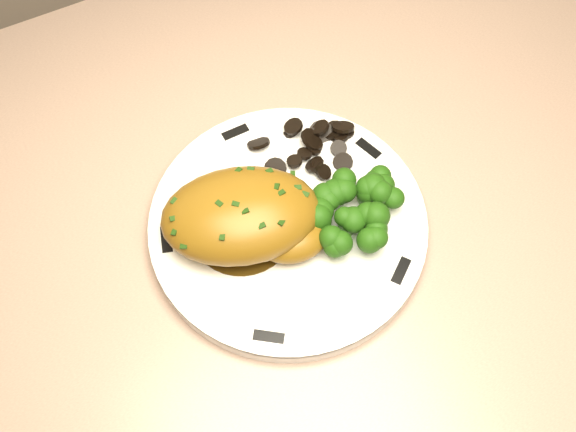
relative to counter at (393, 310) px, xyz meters
name	(u,v)px	position (x,y,z in m)	size (l,w,h in m)	color
counter	(393,310)	(0.00, 0.00, 0.00)	(2.22, 0.73, 1.08)	brown
plate	(288,226)	(-0.19, -0.03, 0.48)	(0.23, 0.23, 0.02)	white
rim_accent_0	(235,132)	(-0.19, 0.08, 0.49)	(0.02, 0.01, 0.00)	black
rim_accent_1	(166,239)	(-0.29, 0.00, 0.49)	(0.02, 0.01, 0.00)	black
rim_accent_2	(269,337)	(-0.25, -0.11, 0.49)	(0.02, 0.01, 0.00)	black
rim_accent_3	(401,271)	(-0.13, -0.11, 0.49)	(0.02, 0.01, 0.00)	black
rim_accent_4	(368,149)	(-0.09, 0.01, 0.49)	(0.02, 0.01, 0.00)	black
gravy_pool	(242,229)	(-0.23, -0.02, 0.49)	(0.09, 0.09, 0.00)	#3E2A0B
chicken_breast	(246,218)	(-0.23, -0.02, 0.52)	(0.15, 0.12, 0.05)	#865C17
mushroom_pile	(311,153)	(-0.14, 0.02, 0.50)	(0.08, 0.06, 0.02)	black
broccoli_florets	(354,209)	(-0.14, -0.05, 0.51)	(0.09, 0.07, 0.03)	#4B8237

